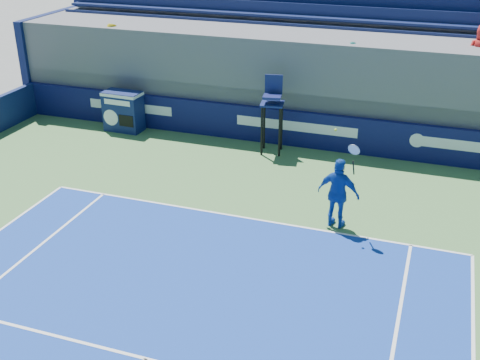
% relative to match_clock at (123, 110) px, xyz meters
% --- Properties ---
extents(back_hoarding, '(20.40, 0.21, 1.20)m').
position_rel_match_clock_xyz_m(back_hoarding, '(6.04, 0.53, -0.14)').
color(back_hoarding, '#0B0F42').
rests_on(back_hoarding, ground).
extents(match_clock, '(1.35, 0.78, 1.40)m').
position_rel_match_clock_xyz_m(match_clock, '(0.00, 0.00, 0.00)').
color(match_clock, '#0F1C4F').
rests_on(match_clock, ground).
extents(umpire_chair, '(0.80, 0.80, 2.48)m').
position_rel_match_clock_xyz_m(umpire_chair, '(5.43, -0.23, 0.79)').
color(umpire_chair, black).
rests_on(umpire_chair, ground).
extents(tennis_player, '(1.11, 0.61, 2.57)m').
position_rel_match_clock_xyz_m(tennis_player, '(8.31, -4.33, 0.17)').
color(tennis_player, '#1545AA').
rests_on(tennis_player, apron).
extents(stadium_seating, '(21.00, 4.05, 4.52)m').
position_rel_match_clock_xyz_m(stadium_seating, '(6.07, 2.58, 1.10)').
color(stadium_seating, '#57575C').
rests_on(stadium_seating, ground).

